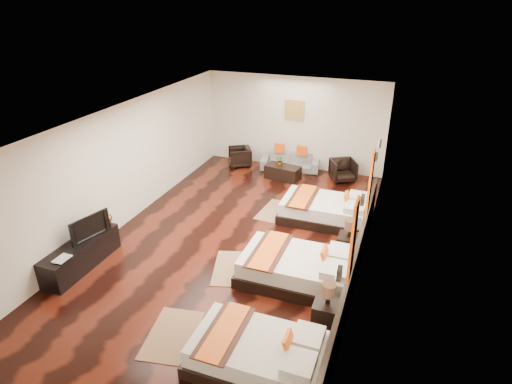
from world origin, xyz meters
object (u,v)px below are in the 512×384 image
at_px(tv_console, 81,255).
at_px(table_plant, 280,161).
at_px(figurine, 104,217).
at_px(tv, 87,226).
at_px(nightstand_a, 327,312).
at_px(book, 57,258).
at_px(nightstand_b, 348,243).
at_px(armchair_right, 343,170).
at_px(bed_mid, 299,268).
at_px(sofa, 290,162).
at_px(bed_far, 326,210).
at_px(coffee_table, 283,172).
at_px(bed_near, 259,354).
at_px(armchair_left, 240,157).

bearing_deg(tv_console, table_plant, 67.15).
bearing_deg(figurine, tv, -84.91).
xyz_separation_m(nightstand_a, book, (-4.95, -0.57, 0.26)).
height_order(tv_console, figurine, figurine).
bearing_deg(nightstand_b, book, -150.65).
bearing_deg(tv_console, figurine, 90.00).
relative_size(tv_console, armchair_right, 2.61).
bearing_deg(tv_console, nightstand_a, -0.10).
relative_size(bed_mid, sofa, 1.23).
relative_size(tv_console, figurine, 5.60).
relative_size(sofa, table_plant, 6.56).
bearing_deg(sofa, bed_far, -68.28).
bearing_deg(coffee_table, tv_console, -113.91).
distance_m(bed_near, bed_far, 4.77).
bearing_deg(bed_mid, tv, -169.36).
xyz_separation_m(book, sofa, (2.49, 6.96, -0.31)).
bearing_deg(bed_far, armchair_right, 90.69).
relative_size(figurine, table_plant, 1.20).
relative_size(tv, armchair_right, 1.27).
xyz_separation_m(figurine, sofa, (2.49, 5.58, -0.45)).
height_order(bed_far, armchair_left, bed_far).
xyz_separation_m(nightstand_b, table_plant, (-2.55, 3.47, 0.23)).
height_order(nightstand_a, nightstand_b, nightstand_a).
bearing_deg(bed_far, nightstand_b, -61.47).
xyz_separation_m(nightstand_b, tv, (-4.89, -1.95, 0.50)).
bearing_deg(tv, figurine, 19.72).
bearing_deg(tv, book, -168.83).
xyz_separation_m(tv, coffee_table, (2.44, 5.37, -0.60)).
relative_size(bed_far, tv, 2.40).
xyz_separation_m(nightstand_b, book, (-4.95, -2.78, 0.27)).
distance_m(bed_mid, tv, 4.25).
bearing_deg(figurine, bed_far, 33.41).
distance_m(nightstand_b, figurine, 5.15).
xyz_separation_m(bed_mid, armchair_right, (-0.03, 5.08, 0.03)).
distance_m(nightstand_a, sofa, 6.85).
bearing_deg(bed_mid, coffee_table, 110.35).
relative_size(bed_mid, nightstand_a, 2.53).
height_order(bed_mid, armchair_right, bed_mid).
bearing_deg(coffee_table, armchair_right, 16.28).
distance_m(bed_near, armchair_right, 7.30).
distance_m(bed_mid, armchair_left, 6.07).
relative_size(book, armchair_right, 0.45).
distance_m(bed_far, coffee_table, 2.66).
bearing_deg(nightstand_a, armchair_right, 97.25).
distance_m(book, sofa, 7.40).
height_order(nightstand_b, coffee_table, nightstand_b).
bearing_deg(bed_mid, sofa, 107.64).
xyz_separation_m(book, coffee_table, (2.49, 6.20, -0.36)).
bearing_deg(coffee_table, book, -111.92).
relative_size(bed_far, table_plant, 7.81).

